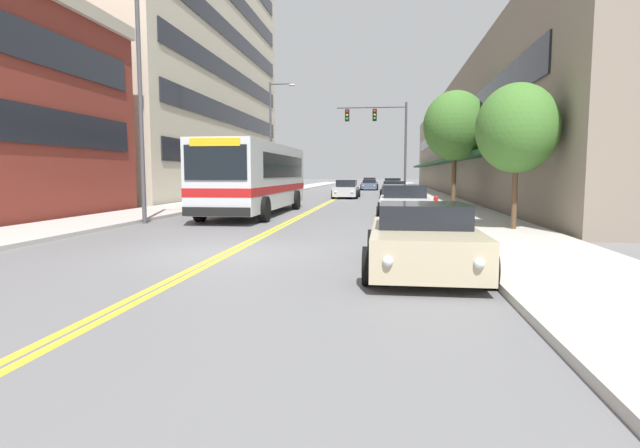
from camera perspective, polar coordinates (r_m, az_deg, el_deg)
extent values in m
plane|color=slate|center=(48.54, 3.13, 3.57)|extent=(240.00, 240.00, 0.00)
cube|color=#B2ADA5|center=(49.59, -5.15, 3.68)|extent=(3.30, 106.00, 0.13)
cube|color=#B2ADA5|center=(48.52, 11.60, 3.54)|extent=(3.30, 106.00, 0.13)
cube|color=yellow|center=(48.54, 3.01, 3.58)|extent=(0.14, 106.00, 0.01)
cube|color=yellow|center=(48.53, 3.25, 3.58)|extent=(0.14, 106.00, 0.01)
cube|color=black|center=(21.15, -29.91, 9.83)|extent=(0.08, 13.09, 1.40)
cube|color=black|center=(21.59, -30.32, 17.55)|extent=(0.08, 13.09, 1.40)
cube|color=beige|center=(46.62, -17.21, 17.55)|extent=(12.00, 31.14, 23.14)
cube|color=black|center=(43.49, -9.57, 7.60)|extent=(0.08, 28.65, 1.40)
cube|color=black|center=(43.73, -9.64, 11.94)|extent=(0.08, 28.65, 1.40)
cube|color=black|center=(44.21, -9.72, 16.20)|extent=(0.08, 28.65, 1.40)
cube|color=black|center=(44.93, -9.80, 20.35)|extent=(0.08, 28.65, 1.40)
cube|color=gray|center=(49.34, 18.64, 8.84)|extent=(8.00, 68.00, 9.51)
cube|color=#1E4C28|center=(48.61, 13.26, 6.85)|extent=(1.10, 61.20, 0.24)
cube|color=black|center=(48.82, 13.95, 10.35)|extent=(0.08, 61.20, 1.40)
cube|color=silver|center=(23.29, -7.26, 5.46)|extent=(2.53, 11.19, 2.81)
cube|color=#B21919|center=(23.30, -7.25, 4.07)|extent=(2.55, 11.21, 0.32)
cube|color=black|center=(23.83, -6.93, 6.55)|extent=(2.56, 8.73, 1.01)
cube|color=black|center=(17.92, -11.88, 6.91)|extent=(2.28, 0.04, 1.24)
cube|color=yellow|center=(17.94, -11.94, 9.15)|extent=(1.82, 0.06, 0.28)
cube|color=black|center=(17.95, -11.79, 1.37)|extent=(2.48, 0.08, 0.32)
cylinder|color=black|center=(20.11, -13.56, 1.71)|extent=(0.30, 1.00, 1.00)
cylinder|color=black|center=(19.33, -6.37, 1.68)|extent=(0.30, 1.00, 1.00)
cylinder|color=black|center=(26.64, -8.24, 2.78)|extent=(0.30, 1.00, 1.00)
cylinder|color=black|center=(26.05, -2.74, 2.76)|extent=(0.30, 1.00, 1.00)
cube|color=beige|center=(40.79, -3.98, 3.85)|extent=(1.72, 4.71, 0.62)
cube|color=black|center=(40.96, -3.93, 4.64)|extent=(1.48, 2.07, 0.49)
cylinder|color=black|center=(39.56, -5.65, 3.56)|extent=(0.22, 0.69, 0.69)
cylinder|color=black|center=(39.20, -3.14, 3.55)|extent=(0.22, 0.69, 0.69)
cylinder|color=black|center=(42.41, -4.75, 3.71)|extent=(0.22, 0.69, 0.69)
cylinder|color=black|center=(42.07, -2.40, 3.71)|extent=(0.22, 0.69, 0.69)
sphere|color=silver|center=(38.60, -5.56, 3.78)|extent=(0.16, 0.16, 0.16)
sphere|color=silver|center=(38.35, -3.80, 3.78)|extent=(0.16, 0.16, 0.16)
cube|color=red|center=(43.23, -4.16, 4.00)|extent=(0.18, 0.04, 0.10)
cube|color=red|center=(43.00, -2.54, 4.00)|extent=(0.18, 0.04, 0.10)
cube|color=#38383D|center=(34.62, -6.02, 3.52)|extent=(1.93, 4.09, 0.66)
cube|color=black|center=(34.76, -5.97, 4.48)|extent=(1.66, 1.80, 0.49)
cylinder|color=black|center=(33.65, -8.16, 3.13)|extent=(0.22, 0.69, 0.69)
cylinder|color=black|center=(33.17, -4.87, 3.13)|extent=(0.22, 0.69, 0.69)
cylinder|color=black|center=(36.10, -7.08, 3.32)|extent=(0.22, 0.69, 0.69)
cylinder|color=black|center=(35.66, -4.00, 3.32)|extent=(0.22, 0.69, 0.69)
sphere|color=silver|center=(32.79, -8.02, 3.43)|extent=(0.16, 0.16, 0.16)
sphere|color=silver|center=(32.46, -5.72, 3.43)|extent=(0.16, 0.16, 0.16)
cube|color=red|center=(36.78, -6.33, 3.70)|extent=(0.18, 0.04, 0.10)
cube|color=red|center=(36.48, -4.21, 3.70)|extent=(0.18, 0.04, 0.10)
cube|color=#BCAD89|center=(9.72, 11.65, -2.32)|extent=(1.91, 4.17, 0.69)
cube|color=black|center=(9.83, 11.65, 1.06)|extent=(1.64, 1.84, 0.43)
cylinder|color=black|center=(8.46, 5.62, -4.79)|extent=(0.22, 0.66, 0.66)
cylinder|color=black|center=(8.62, 18.77, -4.87)|extent=(0.22, 0.66, 0.66)
cylinder|color=black|center=(11.01, 6.06, -2.33)|extent=(0.22, 0.66, 0.66)
cylinder|color=black|center=(11.13, 16.18, -2.43)|extent=(0.22, 0.66, 0.66)
sphere|color=silver|center=(7.61, 7.76, -4.23)|extent=(0.16, 0.16, 0.16)
sphere|color=silver|center=(7.74, 17.75, -4.29)|extent=(0.16, 0.16, 0.16)
cube|color=red|center=(11.77, 7.58, -0.68)|extent=(0.18, 0.04, 0.10)
cube|color=red|center=(11.85, 14.25, -0.76)|extent=(0.18, 0.04, 0.10)
cube|color=white|center=(20.55, 9.61, 1.99)|extent=(1.93, 4.64, 0.73)
cube|color=black|center=(20.70, 9.62, 3.74)|extent=(1.66, 2.04, 0.51)
cylinder|color=black|center=(19.12, 6.79, 1.08)|extent=(0.22, 0.64, 0.64)
cylinder|color=black|center=(19.20, 12.70, 1.00)|extent=(0.22, 0.64, 0.64)
cylinder|color=black|center=(21.99, 6.88, 1.69)|extent=(0.22, 0.64, 0.64)
cylinder|color=black|center=(22.05, 12.03, 1.62)|extent=(0.22, 0.64, 0.64)
sphere|color=silver|center=(18.20, 7.74, 1.66)|extent=(0.16, 0.16, 0.16)
sphere|color=silver|center=(18.26, 12.00, 1.59)|extent=(0.16, 0.16, 0.16)
cube|color=red|center=(22.86, 7.65, 2.49)|extent=(0.18, 0.04, 0.10)
cube|color=red|center=(22.90, 11.14, 2.44)|extent=(0.18, 0.04, 0.10)
cube|color=#19234C|center=(50.25, 8.28, 4.23)|extent=(1.78, 4.52, 0.74)
cube|color=black|center=(50.42, 8.29, 4.93)|extent=(1.53, 1.99, 0.49)
cylinder|color=black|center=(48.86, 7.23, 3.95)|extent=(0.22, 0.68, 0.68)
cylinder|color=black|center=(48.88, 9.38, 3.92)|extent=(0.22, 0.68, 0.68)
cylinder|color=black|center=(51.66, 7.24, 4.05)|extent=(0.22, 0.68, 0.68)
cylinder|color=black|center=(51.68, 9.28, 4.02)|extent=(0.22, 0.68, 0.68)
sphere|color=silver|center=(47.97, 7.57, 4.21)|extent=(0.16, 0.16, 0.16)
sphere|color=silver|center=(47.99, 9.07, 4.19)|extent=(0.16, 0.16, 0.16)
cube|color=red|center=(52.52, 7.55, 4.35)|extent=(0.18, 0.04, 0.10)
cube|color=red|center=(52.53, 8.95, 4.33)|extent=(0.18, 0.04, 0.10)
cube|color=#232328|center=(39.32, 8.47, 3.77)|extent=(1.91, 4.34, 0.72)
cube|color=black|center=(39.48, 8.47, 4.59)|extent=(1.65, 1.91, 0.40)
cylinder|color=black|center=(37.98, 7.01, 3.38)|extent=(0.22, 0.61, 0.61)
cylinder|color=black|center=(38.01, 9.97, 3.34)|extent=(0.22, 0.61, 0.61)
cylinder|color=black|center=(40.67, 7.05, 3.54)|extent=(0.22, 0.61, 0.61)
cylinder|color=black|center=(40.70, 9.81, 3.50)|extent=(0.22, 0.61, 0.61)
sphere|color=silver|center=(37.12, 7.49, 3.72)|extent=(0.16, 0.16, 0.16)
sphere|color=silver|center=(37.15, 9.56, 3.69)|extent=(0.16, 0.16, 0.16)
cube|color=red|center=(41.49, 7.46, 3.94)|extent=(0.18, 0.04, 0.10)
cube|color=red|center=(41.51, 9.37, 3.91)|extent=(0.18, 0.04, 0.10)
cube|color=#B7B7BC|center=(38.49, 3.03, 3.77)|extent=(1.71, 4.66, 0.68)
cube|color=black|center=(38.66, 3.06, 4.67)|extent=(1.47, 2.05, 0.53)
cylinder|color=black|center=(37.14, 1.50, 3.40)|extent=(0.22, 0.65, 0.65)
cylinder|color=black|center=(37.00, 4.21, 3.38)|extent=(0.22, 0.65, 0.65)
cylinder|color=black|center=(40.01, 1.93, 3.57)|extent=(0.22, 0.65, 0.65)
cylinder|color=black|center=(39.88, 4.45, 3.55)|extent=(0.22, 0.65, 0.65)
sphere|color=silver|center=(36.21, 1.79, 3.70)|extent=(0.16, 0.16, 0.16)
sphere|color=silver|center=(36.11, 3.69, 3.68)|extent=(0.16, 0.16, 0.16)
cube|color=red|center=(40.87, 2.42, 3.94)|extent=(0.18, 0.04, 0.10)
cube|color=red|center=(40.78, 4.15, 3.92)|extent=(0.18, 0.04, 0.10)
cube|color=maroon|center=(70.22, 5.69, 4.64)|extent=(1.88, 4.29, 0.61)
cube|color=black|center=(70.39, 5.70, 5.10)|extent=(1.62, 1.89, 0.51)
cylinder|color=black|center=(68.94, 4.86, 4.49)|extent=(0.22, 0.66, 0.66)
cylinder|color=black|center=(68.88, 6.46, 4.47)|extent=(0.22, 0.66, 0.66)
cylinder|color=black|center=(71.59, 4.95, 4.54)|extent=(0.22, 0.66, 0.66)
cylinder|color=black|center=(71.53, 6.50, 4.52)|extent=(0.22, 0.66, 0.66)
sphere|color=silver|center=(68.09, 5.08, 4.63)|extent=(0.16, 0.16, 0.16)
sphere|color=silver|center=(68.04, 6.19, 4.62)|extent=(0.16, 0.16, 0.16)
cube|color=red|center=(72.40, 5.21, 4.70)|extent=(0.18, 0.04, 0.10)
cube|color=red|center=(72.36, 6.29, 4.69)|extent=(0.18, 0.04, 0.10)
cube|color=#475675|center=(57.52, 5.68, 4.39)|extent=(1.70, 4.39, 0.61)
cube|color=black|center=(57.68, 5.69, 4.90)|extent=(1.46, 1.93, 0.41)
cylinder|color=black|center=(56.19, 4.74, 4.20)|extent=(0.22, 0.66, 0.66)
cylinder|color=black|center=(56.14, 6.52, 4.19)|extent=(0.22, 0.66, 0.66)
cylinder|color=black|center=(58.91, 4.87, 4.28)|extent=(0.22, 0.66, 0.66)
cylinder|color=black|center=(58.86, 6.57, 4.26)|extent=(0.22, 0.66, 0.66)
sphere|color=silver|center=(55.32, 4.99, 4.37)|extent=(0.16, 0.16, 0.16)
sphere|color=silver|center=(55.28, 6.22, 4.36)|extent=(0.16, 0.16, 0.16)
cube|color=red|center=(59.74, 5.16, 4.47)|extent=(0.18, 0.04, 0.10)
cube|color=red|center=(59.70, 6.34, 4.46)|extent=(0.18, 0.04, 0.10)
cylinder|color=#47474C|center=(40.21, 9.74, 8.32)|extent=(0.18, 0.18, 7.41)
cylinder|color=#47474C|center=(40.49, 5.88, 13.12)|extent=(5.43, 0.11, 0.11)
cube|color=black|center=(40.41, 6.27, 12.28)|extent=(0.34, 0.26, 0.92)
sphere|color=red|center=(40.28, 6.27, 12.69)|extent=(0.18, 0.18, 0.18)
sphere|color=yellow|center=(40.25, 6.26, 12.30)|extent=(0.18, 0.18, 0.18)
sphere|color=green|center=(40.22, 6.26, 11.91)|extent=(0.18, 0.18, 0.18)
cylinder|color=black|center=(40.47, 6.28, 13.02)|extent=(0.02, 0.02, 0.14)
cube|color=black|center=(40.52, 3.13, 12.29)|extent=(0.34, 0.26, 0.92)
sphere|color=red|center=(40.39, 3.11, 12.70)|extent=(0.18, 0.18, 0.18)
sphere|color=yellow|center=(40.36, 3.11, 12.31)|extent=(0.18, 0.18, 0.18)
sphere|color=green|center=(40.33, 3.11, 11.92)|extent=(0.18, 0.18, 0.18)
cylinder|color=black|center=(40.58, 3.13, 13.03)|extent=(0.02, 0.02, 0.14)
cylinder|color=#47474C|center=(20.01, -19.85, 13.53)|extent=(0.16, 0.16, 9.37)
cylinder|color=#47474C|center=(39.80, -5.65, 9.49)|extent=(0.16, 0.16, 8.92)
cylinder|color=#47474C|center=(40.13, -4.48, 15.67)|extent=(1.71, 0.10, 0.10)
ellipsoid|color=#B2B2B7|center=(39.95, -3.24, 15.58)|extent=(0.56, 0.28, 0.20)
cylinder|color=brown|center=(16.86, 21.34, 3.00)|extent=(0.17, 0.17, 2.08)
ellipsoid|color=#42752D|center=(16.91, 21.61, 10.15)|extent=(2.52, 2.52, 2.77)
cylinder|color=brown|center=(27.16, 15.04, 4.90)|extent=(0.24, 0.24, 2.82)
ellipsoid|color=#42752D|center=(27.27, 15.20, 10.80)|extent=(3.27, 3.27, 3.60)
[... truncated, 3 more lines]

